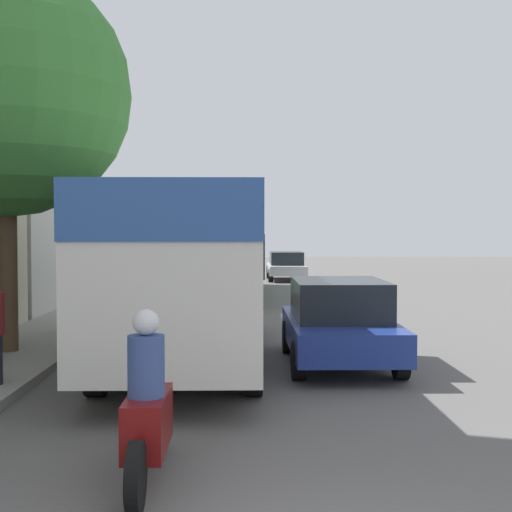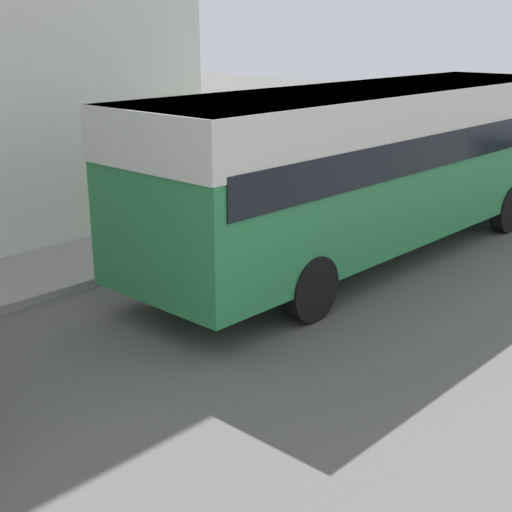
# 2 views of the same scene
# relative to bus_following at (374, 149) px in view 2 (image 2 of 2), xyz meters

# --- Properties ---
(bus_following) EXTENTS (2.66, 10.65, 3.12)m
(bus_following) POSITION_rel_bus_following_xyz_m (0.00, 0.00, 0.00)
(bus_following) COLOR #2D8447
(bus_following) RESTS_ON ground_plane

